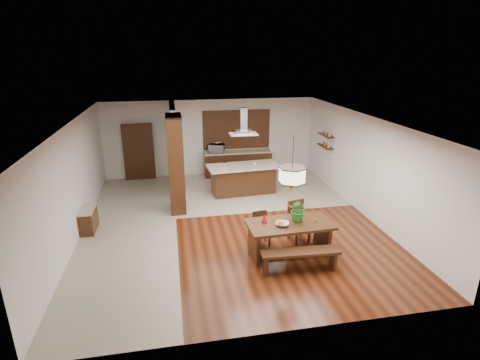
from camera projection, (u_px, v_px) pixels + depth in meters
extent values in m
plane|color=#3C180A|center=(230.00, 222.00, 10.64)|extent=(9.00, 9.00, 0.00)
cube|color=white|center=(229.00, 121.00, 9.69)|extent=(8.00, 9.00, 0.04)
cube|color=silver|center=(211.00, 138.00, 14.34)|extent=(8.00, 0.04, 2.90)
cube|color=silver|center=(274.00, 260.00, 5.98)|extent=(8.00, 0.04, 2.90)
cube|color=silver|center=(73.00, 183.00, 9.46)|extent=(0.04, 9.00, 2.90)
cube|color=silver|center=(365.00, 166.00, 10.87)|extent=(0.04, 9.00, 2.90)
cube|color=#B2A894|center=(130.00, 230.00, 10.15)|extent=(2.50, 9.00, 0.01)
cube|color=#B2A894|center=(253.00, 189.00, 13.18)|extent=(5.50, 4.00, 0.01)
cube|color=#431B10|center=(229.00, 121.00, 9.69)|extent=(8.00, 9.00, 0.02)
cube|color=black|center=(176.00, 164.00, 11.03)|extent=(0.45, 1.00, 2.90)
cube|color=silver|center=(174.00, 147.00, 12.98)|extent=(0.18, 2.40, 2.90)
cube|color=black|center=(89.00, 220.00, 10.05)|extent=(0.37, 0.88, 0.63)
cube|color=black|center=(139.00, 152.00, 13.90)|extent=(1.10, 0.20, 2.10)
cube|color=black|center=(238.00, 164.00, 14.56)|extent=(2.60, 0.60, 0.90)
cube|color=#B8B1A1|center=(238.00, 152.00, 14.41)|extent=(2.60, 0.62, 0.05)
cube|color=olive|center=(236.00, 129.00, 14.38)|extent=(2.60, 0.08, 1.50)
cube|color=black|center=(325.00, 146.00, 13.27)|extent=(0.26, 0.90, 0.04)
cube|color=black|center=(326.00, 135.00, 13.14)|extent=(0.26, 0.90, 0.04)
cube|color=black|center=(290.00, 224.00, 8.71)|extent=(2.02, 1.07, 0.07)
cube|color=black|center=(254.00, 244.00, 8.66)|extent=(0.12, 0.79, 0.76)
cube|color=black|center=(322.00, 236.00, 9.03)|extent=(0.12, 0.79, 0.76)
imported|color=#246B23|center=(299.00, 210.00, 8.73)|extent=(0.61, 0.58, 0.55)
imported|color=beige|center=(282.00, 224.00, 8.56)|extent=(0.39, 0.39, 0.07)
cone|color=#A80C17|center=(264.00, 218.00, 8.66)|extent=(0.20, 0.20, 0.24)
cylinder|color=gold|center=(315.00, 221.00, 8.67)|extent=(0.08, 0.08, 0.10)
cube|color=black|center=(243.00, 180.00, 12.69)|extent=(2.14, 0.95, 0.94)
cube|color=#B8B1A1|center=(244.00, 166.00, 12.48)|extent=(2.48, 1.24, 0.05)
imported|color=silver|center=(254.00, 164.00, 12.50)|extent=(0.14, 0.14, 0.10)
imported|color=#AEB0B5|center=(217.00, 148.00, 14.20)|extent=(0.68, 0.56, 0.32)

